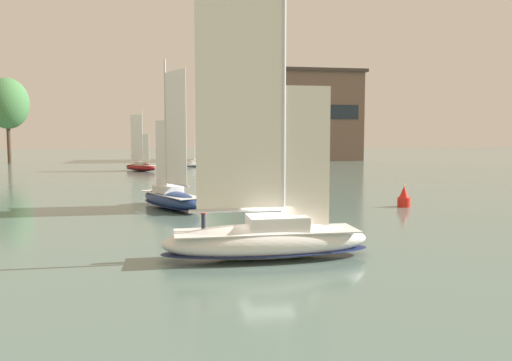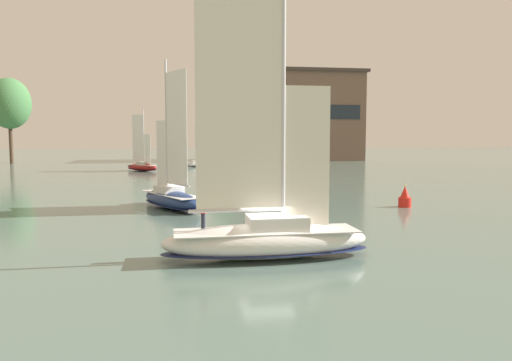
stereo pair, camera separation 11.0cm
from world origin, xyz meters
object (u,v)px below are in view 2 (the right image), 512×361
at_px(sailboat_moored_mid_channel, 171,197).
at_px(channel_buoy, 405,198).
at_px(sailboat_main, 267,236).
at_px(sailboat_moored_outer_mooring, 198,164).
at_px(tree_shore_left, 9,104).
at_px(tree_shore_center, 224,116).
at_px(sailboat_moored_far_slip, 142,166).

relative_size(sailboat_moored_mid_channel, channel_buoy, 6.29).
distance_m(sailboat_main, sailboat_moored_outer_mooring, 70.50).
xyz_separation_m(sailboat_moored_outer_mooring, channel_buoy, (14.13, -55.39, 0.22)).
xyz_separation_m(tree_shore_left, channel_buoy, (52.19, -73.82, -11.74)).
height_order(tree_shore_left, channel_buoy, tree_shore_left).
xyz_separation_m(sailboat_main, channel_buoy, (14.55, 15.11, -0.35)).
distance_m(tree_shore_center, sailboat_moored_mid_channel, 72.88).
height_order(tree_shore_center, sailboat_moored_mid_channel, tree_shore_center).
distance_m(tree_shore_center, channel_buoy, 74.65).
bearing_deg(sailboat_main, channel_buoy, 46.07).
relative_size(sailboat_main, sailboat_moored_far_slip, 1.36).
xyz_separation_m(sailboat_main, sailboat_moored_outer_mooring, (0.42, 70.49, -0.56)).
bearing_deg(tree_shore_left, sailboat_moored_mid_channel, -65.12).
distance_m(sailboat_moored_mid_channel, sailboat_moored_far_slip, 43.92).
relative_size(tree_shore_center, sailboat_moored_mid_channel, 1.20).
bearing_deg(sailboat_moored_outer_mooring, sailboat_main, -90.34).
relative_size(sailboat_main, channel_buoy, 7.29).
distance_m(tree_shore_left, tree_shore_center, 45.07).
xyz_separation_m(sailboat_moored_mid_channel, channel_buoy, (19.08, -2.40, -0.22)).
bearing_deg(sailboat_main, sailboat_moored_mid_channel, 104.49).
bearing_deg(sailboat_moored_far_slip, sailboat_main, -81.39).
bearing_deg(sailboat_moored_mid_channel, channel_buoy, -7.17).
bearing_deg(sailboat_main, tree_shore_center, 85.26).
bearing_deg(sailboat_moored_mid_channel, sailboat_main, -75.51).
bearing_deg(sailboat_moored_outer_mooring, sailboat_moored_far_slip, -136.11).
relative_size(sailboat_main, sailboat_moored_outer_mooring, 1.77).
relative_size(tree_shore_left, sailboat_moored_mid_channel, 1.49).
bearing_deg(sailboat_moored_outer_mooring, tree_shore_center, 69.24).
relative_size(tree_shore_left, sailboat_moored_far_slip, 1.75).
height_order(sailboat_main, channel_buoy, sailboat_main).
relative_size(tree_shore_left, tree_shore_center, 1.23).
height_order(tree_shore_left, sailboat_moored_far_slip, tree_shore_left).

